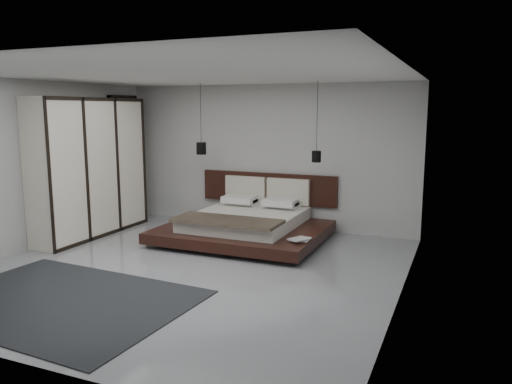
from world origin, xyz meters
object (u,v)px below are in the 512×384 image
at_px(lattice_screen, 125,158).
at_px(pendant_left, 201,148).
at_px(bed, 247,223).
at_px(wardrobe, 90,167).
at_px(pendant_right, 316,156).
at_px(rug, 60,301).

xyz_separation_m(lattice_screen, pendant_left, (1.89, -0.10, 0.28)).
distance_m(lattice_screen, pendant_left, 1.91).
xyz_separation_m(bed, pendant_left, (-1.15, 0.44, 1.29)).
bearing_deg(wardrobe, pendant_right, 17.77).
xyz_separation_m(lattice_screen, rug, (2.14, -4.15, -1.29)).
bearing_deg(wardrobe, pendant_left, 37.63).
bearing_deg(wardrobe, bed, 16.37).
bearing_deg(bed, lattice_screen, 169.86).
distance_m(bed, rug, 3.73).
relative_size(bed, wardrobe, 1.09).
distance_m(bed, pendant_right, 1.73).
xyz_separation_m(bed, rug, (-0.89, -3.61, -0.28)).
height_order(bed, wardrobe, wardrobe).
xyz_separation_m(bed, pendant_right, (1.15, 0.44, 1.22)).
height_order(bed, pendant_right, pendant_right).
bearing_deg(pendant_right, rug, -116.78).
relative_size(lattice_screen, pendant_left, 1.94).
bearing_deg(rug, pendant_right, 63.22).
height_order(pendant_left, wardrobe, pendant_left).
relative_size(bed, rug, 0.89).
height_order(bed, rug, bed).
xyz_separation_m(pendant_left, rug, (0.26, -4.05, -1.57)).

